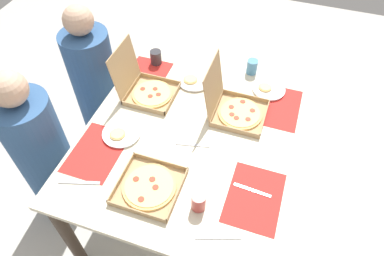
{
  "coord_description": "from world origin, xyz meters",
  "views": [
    {
      "loc": [
        -1.25,
        -0.42,
        2.28
      ],
      "look_at": [
        0.0,
        0.0,
        0.75
      ],
      "focal_mm": 33.06,
      "sensor_mm": 36.0,
      "label": 1
    }
  ],
  "objects_px": {
    "pizza_box_center": "(234,107)",
    "cup_clear_right": "(252,67)",
    "plate_near_right": "(268,89)",
    "plate_far_left": "(121,133)",
    "cup_clear_left": "(199,202)",
    "pizza_box_edge_far": "(146,88)",
    "diner_left_seat": "(44,156)",
    "pizza_box_corner_left": "(149,186)",
    "cup_dark": "(156,57)",
    "plate_far_right": "(194,80)",
    "diner_right_seat": "(97,88)"
  },
  "relations": [
    {
      "from": "diner_left_seat",
      "to": "diner_right_seat",
      "type": "relative_size",
      "value": 1.01
    },
    {
      "from": "pizza_box_center",
      "to": "cup_clear_left",
      "type": "xyz_separation_m",
      "value": [
        -0.65,
        0.01,
        -0.0
      ]
    },
    {
      "from": "pizza_box_center",
      "to": "cup_dark",
      "type": "bearing_deg",
      "value": 64.81
    },
    {
      "from": "pizza_box_edge_far",
      "to": "cup_clear_right",
      "type": "height_order",
      "value": "pizza_box_edge_far"
    },
    {
      "from": "pizza_box_center",
      "to": "plate_far_left",
      "type": "distance_m",
      "value": 0.66
    },
    {
      "from": "pizza_box_corner_left",
      "to": "diner_left_seat",
      "type": "relative_size",
      "value": 0.26
    },
    {
      "from": "pizza_box_center",
      "to": "plate_far_left",
      "type": "xyz_separation_m",
      "value": [
        -0.36,
        0.56,
        -0.04
      ]
    },
    {
      "from": "plate_far_left",
      "to": "cup_dark",
      "type": "height_order",
      "value": "cup_dark"
    },
    {
      "from": "cup_clear_left",
      "to": "diner_right_seat",
      "type": "xyz_separation_m",
      "value": [
        0.79,
        1.03,
        -0.27
      ]
    },
    {
      "from": "plate_near_right",
      "to": "cup_clear_left",
      "type": "distance_m",
      "value": 0.93
    },
    {
      "from": "diner_right_seat",
      "to": "cup_clear_right",
      "type": "bearing_deg",
      "value": -76.14
    },
    {
      "from": "cup_dark",
      "to": "diner_right_seat",
      "type": "height_order",
      "value": "diner_right_seat"
    },
    {
      "from": "pizza_box_center",
      "to": "cup_dark",
      "type": "distance_m",
      "value": 0.68
    },
    {
      "from": "pizza_box_edge_far",
      "to": "diner_left_seat",
      "type": "xyz_separation_m",
      "value": [
        -0.5,
        0.49,
        -0.27
      ]
    },
    {
      "from": "pizza_box_center",
      "to": "plate_near_right",
      "type": "bearing_deg",
      "value": -30.92
    },
    {
      "from": "pizza_box_edge_far",
      "to": "diner_left_seat",
      "type": "height_order",
      "value": "diner_left_seat"
    },
    {
      "from": "plate_near_right",
      "to": "diner_left_seat",
      "type": "xyz_separation_m",
      "value": [
        -0.78,
        1.2,
        -0.23
      ]
    },
    {
      "from": "pizza_box_center",
      "to": "cup_clear_right",
      "type": "distance_m",
      "value": 0.4
    },
    {
      "from": "plate_near_right",
      "to": "cup_dark",
      "type": "xyz_separation_m",
      "value": [
        0.03,
        0.77,
        0.04
      ]
    },
    {
      "from": "pizza_box_corner_left",
      "to": "cup_dark",
      "type": "xyz_separation_m",
      "value": [
        0.92,
        0.34,
        0.04
      ]
    },
    {
      "from": "cup_clear_left",
      "to": "pizza_box_corner_left",
      "type": "bearing_deg",
      "value": 85.17
    },
    {
      "from": "cup_dark",
      "to": "plate_far_right",
      "type": "bearing_deg",
      "value": -107.16
    },
    {
      "from": "cup_dark",
      "to": "diner_right_seat",
      "type": "distance_m",
      "value": 0.53
    },
    {
      "from": "pizza_box_corner_left",
      "to": "diner_right_seat",
      "type": "xyz_separation_m",
      "value": [
        0.77,
        0.77,
        -0.24
      ]
    },
    {
      "from": "plate_near_right",
      "to": "pizza_box_center",
      "type": "bearing_deg",
      "value": 149.08
    },
    {
      "from": "diner_left_seat",
      "to": "diner_right_seat",
      "type": "distance_m",
      "value": 0.65
    },
    {
      "from": "plate_near_right",
      "to": "cup_clear_right",
      "type": "distance_m",
      "value": 0.2
    },
    {
      "from": "plate_far_left",
      "to": "diner_right_seat",
      "type": "xyz_separation_m",
      "value": [
        0.5,
        0.48,
        -0.23
      ]
    },
    {
      "from": "cup_clear_right",
      "to": "pizza_box_edge_far",
      "type": "bearing_deg",
      "value": 125.86
    },
    {
      "from": "diner_left_seat",
      "to": "pizza_box_corner_left",
      "type": "bearing_deg",
      "value": -98.42
    },
    {
      "from": "pizza_box_corner_left",
      "to": "diner_left_seat",
      "type": "height_order",
      "value": "diner_left_seat"
    },
    {
      "from": "plate_far_left",
      "to": "diner_left_seat",
      "type": "distance_m",
      "value": 0.56
    },
    {
      "from": "plate_near_right",
      "to": "plate_far_left",
      "type": "bearing_deg",
      "value": 131.16
    },
    {
      "from": "pizza_box_edge_far",
      "to": "diner_left_seat",
      "type": "distance_m",
      "value": 0.75
    },
    {
      "from": "pizza_box_center",
      "to": "cup_clear_left",
      "type": "relative_size",
      "value": 3.49
    },
    {
      "from": "cup_clear_left",
      "to": "diner_right_seat",
      "type": "height_order",
      "value": "diner_right_seat"
    },
    {
      "from": "plate_far_right",
      "to": "diner_right_seat",
      "type": "xyz_separation_m",
      "value": [
        -0.06,
        0.73,
        -0.23
      ]
    },
    {
      "from": "cup_clear_right",
      "to": "plate_far_left",
      "type": "bearing_deg",
      "value": 142.97
    },
    {
      "from": "plate_near_right",
      "to": "diner_left_seat",
      "type": "height_order",
      "value": "diner_left_seat"
    },
    {
      "from": "pizza_box_center",
      "to": "diner_left_seat",
      "type": "xyz_separation_m",
      "value": [
        -0.51,
        1.04,
        -0.27
      ]
    },
    {
      "from": "plate_far_right",
      "to": "diner_left_seat",
      "type": "xyz_separation_m",
      "value": [
        -0.71,
        0.73,
        -0.23
      ]
    },
    {
      "from": "pizza_box_center",
      "to": "plate_far_right",
      "type": "relative_size",
      "value": 1.52
    },
    {
      "from": "plate_far_left",
      "to": "pizza_box_edge_far",
      "type": "bearing_deg",
      "value": -0.62
    },
    {
      "from": "pizza_box_corner_left",
      "to": "cup_clear_right",
      "type": "bearing_deg",
      "value": -15.66
    },
    {
      "from": "plate_far_left",
      "to": "plate_near_right",
      "type": "bearing_deg",
      "value": -48.84
    },
    {
      "from": "plate_far_right",
      "to": "cup_clear_right",
      "type": "xyz_separation_m",
      "value": [
        0.2,
        -0.33,
        0.04
      ]
    },
    {
      "from": "pizza_box_center",
      "to": "plate_near_right",
      "type": "relative_size",
      "value": 1.68
    },
    {
      "from": "diner_right_seat",
      "to": "pizza_box_center",
      "type": "bearing_deg",
      "value": -97.61
    },
    {
      "from": "pizza_box_corner_left",
      "to": "cup_clear_right",
      "type": "xyz_separation_m",
      "value": [
        1.03,
        -0.29,
        0.04
      ]
    },
    {
      "from": "plate_near_right",
      "to": "cup_dark",
      "type": "height_order",
      "value": "cup_dark"
    }
  ]
}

